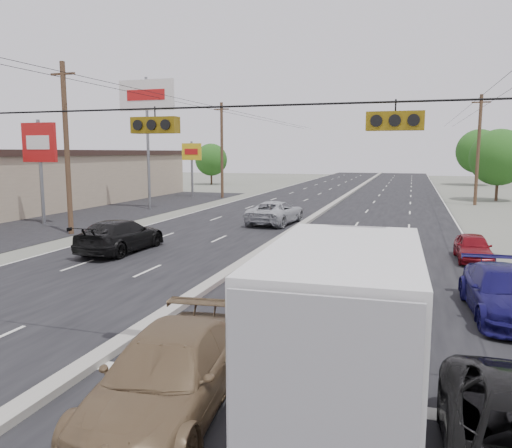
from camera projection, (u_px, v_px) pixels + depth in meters
The scene contains 24 objects.
ground at pixel (106, 357), 11.99m from camera, with size 200.00×200.00×0.00m, color #606356.
road_surface at pixel (322, 213), 40.33m from camera, with size 20.00×160.00×0.02m, color black.
center_median at pixel (322, 211), 40.31m from camera, with size 0.50×160.00×0.20m, color gray.
strip_mall at pixel (13, 182), 42.95m from camera, with size 12.00×42.00×4.60m, color tan.
parking_lot at pixel (104, 212), 40.62m from camera, with size 10.00×42.00×0.02m, color black.
utility_pole_left_b at pixel (67, 148), 29.11m from camera, with size 1.60×0.30×10.00m.
utility_pole_left_c at pixel (222, 150), 52.73m from camera, with size 1.60×0.30×10.00m.
utility_pole_right_c at pixel (478, 149), 45.35m from camera, with size 1.60×0.30×10.00m.
traffic_signals at pixel (151, 123), 10.79m from camera, with size 25.00×0.30×0.54m.
pole_sign_mid at pixel (40, 148), 33.27m from camera, with size 2.60×0.25×7.00m.
pole_sign_billboard at pixel (147, 103), 41.44m from camera, with size 5.00×0.25×11.00m.
pole_sign_far at pixel (192, 156), 53.86m from camera, with size 2.20×0.25×6.00m.
tree_left_far at pixel (211, 160), 74.62m from camera, with size 4.80×4.80×6.12m.
tree_right_mid at pixel (499, 157), 49.45m from camera, with size 5.60×5.60×7.14m.
tree_right_far at pixel (479, 151), 72.68m from camera, with size 6.40×6.40×8.16m.
box_truck at pixel (346, 331), 8.83m from camera, with size 2.51×6.72×3.38m.
tan_sedan at pixel (168, 376), 9.24m from camera, with size 2.13×5.25×1.52m, color brown.
red_sedan at pixel (287, 279), 16.64m from camera, with size 1.44×4.14×1.37m, color #AA0A1E.
queue_car_a at pixel (309, 254), 21.10m from camera, with size 1.44×3.57×1.22m, color black.
queue_car_b at pixel (376, 273), 17.19m from camera, with size 1.54×4.42×1.46m, color silver.
queue_car_d at pixel (504, 293), 14.81m from camera, with size 2.02×4.97×1.44m, color #151053.
queue_car_e at pixel (473, 248), 22.39m from camera, with size 1.44×3.58×1.22m, color maroon.
oncoming_near at pixel (121, 236), 24.43m from camera, with size 2.24×5.51×1.60m, color black.
oncoming_far at pixel (276, 213), 33.91m from camera, with size 2.60×5.64×1.57m, color #ABAEB3.
Camera 1 is at (6.85, -9.81, 4.88)m, focal length 35.00 mm.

